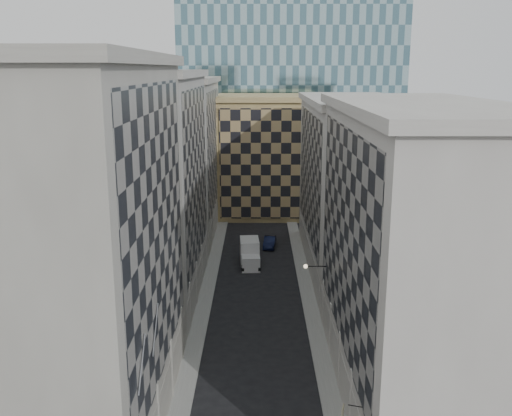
{
  "coord_description": "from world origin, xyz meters",
  "views": [
    {
      "loc": [
        0.07,
        -22.55,
        22.77
      ],
      "look_at": [
        -0.06,
        15.89,
        13.37
      ],
      "focal_mm": 40.0,
      "sensor_mm": 36.0,
      "label": 1
    }
  ],
  "objects": [
    {
      "name": "sidewalk_west",
      "position": [
        -5.25,
        30.0,
        0.07
      ],
      "size": [
        1.5,
        100.0,
        0.15
      ],
      "primitive_type": "cube",
      "color": "gray",
      "rests_on": "ground"
    },
    {
      "name": "sidewalk_east",
      "position": [
        5.25,
        30.0,
        0.07
      ],
      "size": [
        1.5,
        100.0,
        0.15
      ],
      "primitive_type": "cube",
      "color": "gray",
      "rests_on": "ground"
    },
    {
      "name": "bldg_left_a",
      "position": [
        -10.88,
        11.0,
        11.82
      ],
      "size": [
        10.8,
        22.8,
        23.7
      ],
      "color": "gray",
      "rests_on": "ground"
    },
    {
      "name": "bldg_left_b",
      "position": [
        -10.88,
        33.0,
        11.32
      ],
      "size": [
        10.8,
        22.8,
        22.7
      ],
      "color": "gray",
      "rests_on": "ground"
    },
    {
      "name": "bldg_left_c",
      "position": [
        -10.88,
        55.0,
        10.83
      ],
      "size": [
        10.8,
        22.8,
        21.7
      ],
      "color": "gray",
      "rests_on": "ground"
    },
    {
      "name": "bldg_right_a",
      "position": [
        10.88,
        15.0,
        10.32
      ],
      "size": [
        10.8,
        26.8,
        20.7
      ],
      "color": "#AFA9A0",
      "rests_on": "ground"
    },
    {
      "name": "bldg_right_b",
      "position": [
        10.89,
        42.0,
        9.85
      ],
      "size": [
        10.8,
        28.8,
        19.7
      ],
      "color": "#AFA9A0",
      "rests_on": "ground"
    },
    {
      "name": "tan_block",
      "position": [
        2.0,
        67.9,
        9.44
      ],
      "size": [
        16.8,
        14.8,
        18.8
      ],
      "color": "#9D8053",
      "rests_on": "ground"
    },
    {
      "name": "church_tower",
      "position": [
        0.0,
        82.0,
        26.95
      ],
      "size": [
        7.2,
        7.2,
        51.5
      ],
      "color": "#2B2521",
      "rests_on": "ground"
    },
    {
      "name": "flagpoles_left",
      "position": [
        -5.9,
        6.0,
        8.0
      ],
      "size": [
        0.1,
        6.33,
        2.33
      ],
      "color": "gray",
      "rests_on": "ground"
    },
    {
      "name": "bracket_lamp",
      "position": [
        4.38,
        24.0,
        6.2
      ],
      "size": [
        1.98,
        0.36,
        0.36
      ],
      "color": "black",
      "rests_on": "ground"
    },
    {
      "name": "box_truck",
      "position": [
        -0.87,
        42.0,
        1.29
      ],
      "size": [
        2.54,
        5.54,
        2.97
      ],
      "rotation": [
        0.0,
        0.0,
        0.06
      ],
      "color": "silver",
      "rests_on": "ground"
    },
    {
      "name": "dark_car",
      "position": [
        1.63,
        48.93,
        0.69
      ],
      "size": [
        1.92,
        4.32,
        1.38
      ],
      "primitive_type": "imported",
      "rotation": [
        0.0,
        0.0,
        -0.11
      ],
      "color": "black",
      "rests_on": "ground"
    },
    {
      "name": "shop_sign",
      "position": [
        4.96,
        6.11,
        3.84
      ],
      "size": [
        1.23,
        0.7,
        0.8
      ],
      "rotation": [
        0.0,
        0.0,
        -0.28
      ],
      "color": "black",
      "rests_on": "ground"
    }
  ]
}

